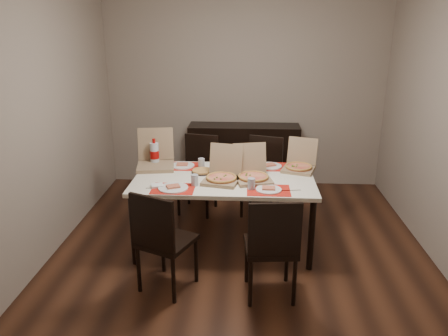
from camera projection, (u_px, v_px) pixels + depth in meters
The scene contains 20 objects.
ground at pixel (240, 250), 4.52m from camera, with size 3.80×4.00×0.02m, color #452415.
room_walls at pixel (244, 75), 4.36m from camera, with size 3.84×4.02×2.62m.
sideboard at pixel (244, 157), 6.05m from camera, with size 1.50×0.40×0.90m, color black.
dining_table at pixel (224, 184), 4.41m from camera, with size 1.80×1.00×0.75m.
chair_near_left at pixel (161, 238), 3.67m from camera, with size 0.56×0.56×0.93m.
chair_near_right at pixel (272, 244), 3.57m from camera, with size 0.46×0.46×0.93m.
chair_far_left at pixel (199, 170), 5.34m from camera, with size 0.50×0.50×0.93m.
chair_far_right at pixel (263, 172), 5.26m from camera, with size 0.53×0.53×0.93m.
setting_near_left at pixel (177, 186), 4.11m from camera, with size 0.49×0.30×0.11m.
setting_near_right at pixel (264, 188), 4.06m from camera, with size 0.50×0.30×0.11m.
setting_far_left at pixel (185, 165), 4.71m from camera, with size 0.48×0.30×0.11m.
setting_far_right at pixel (264, 166), 4.68m from camera, with size 0.51×0.30×0.11m.
napkin_loose at pixel (237, 179), 4.33m from camera, with size 0.12×0.11×0.02m, color white.
pizza_box_center at pixel (222, 176), 4.27m from camera, with size 0.41×0.44×0.34m.
pizza_box_right at pixel (299, 165), 4.60m from camera, with size 0.41×0.43×0.32m.
pizza_box_left at pixel (156, 161), 4.70m from camera, with size 0.45×0.48×0.39m.
pizza_box_extra at pixel (253, 175), 4.30m from camera, with size 0.41×0.44×0.34m.
faina_plate at pixel (202, 171), 4.53m from camera, with size 0.23×0.23×0.03m.
dip_bowl at pixel (235, 170), 4.58m from camera, with size 0.11×0.11×0.03m, color white.
soda_bottle at pixel (155, 154), 4.73m from camera, with size 0.10×0.10×0.30m.
Camera 1 is at (0.06, -4.00, 2.26)m, focal length 35.00 mm.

